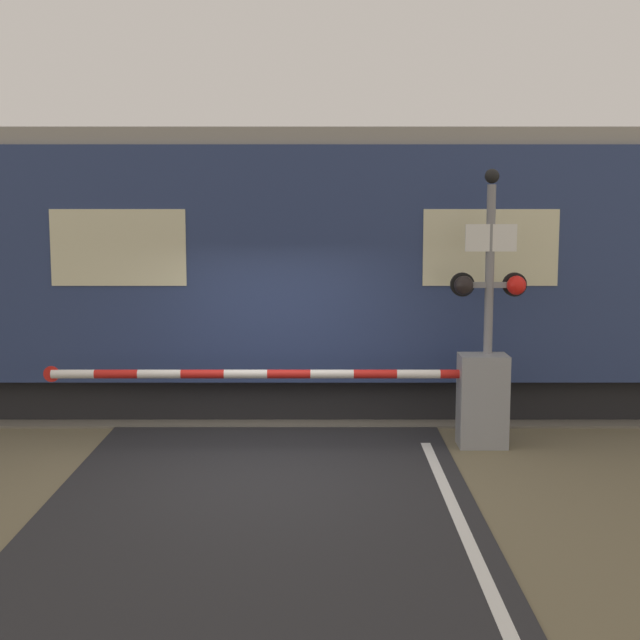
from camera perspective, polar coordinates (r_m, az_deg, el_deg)
ground_plane at (r=10.42m, az=-3.61°, el=-9.44°), size 80.00×80.00×0.00m
track_bed at (r=13.71m, az=-2.79°, el=-5.19°), size 36.00×3.20×0.13m
train at (r=13.67m, az=-11.70°, el=3.29°), size 18.13×2.88×4.04m
crossing_barrier at (r=11.26m, az=7.71°, el=-4.81°), size 5.78×0.44×1.16m
signal_post at (r=11.28m, az=10.51°, el=1.97°), size 0.95×0.26×3.45m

